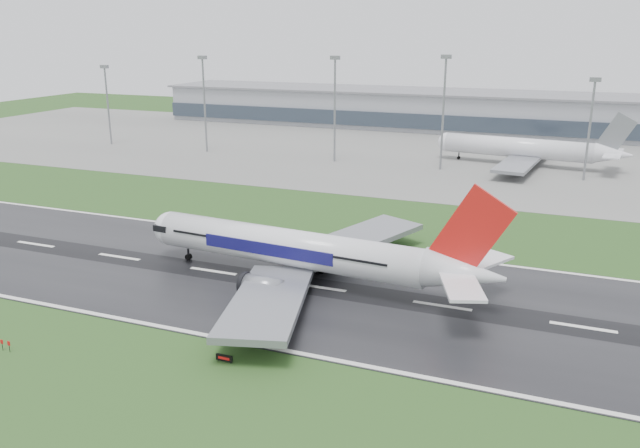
% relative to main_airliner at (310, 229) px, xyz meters
% --- Properties ---
extents(ground, '(520.00, 520.00, 0.00)m').
position_rel_main_airliner_xyz_m(ground, '(-17.72, -1.51, -9.40)').
color(ground, '#214318').
rests_on(ground, ground).
extents(runway, '(400.00, 45.00, 0.10)m').
position_rel_main_airliner_xyz_m(runway, '(-17.72, -1.51, -9.35)').
color(runway, black).
rests_on(runway, ground).
extents(apron, '(400.00, 130.00, 0.08)m').
position_rel_main_airliner_xyz_m(apron, '(-17.72, 123.49, -9.36)').
color(apron, slate).
rests_on(apron, ground).
extents(terminal, '(240.00, 36.00, 15.00)m').
position_rel_main_airliner_xyz_m(terminal, '(-17.72, 183.49, -1.90)').
color(terminal, gray).
rests_on(terminal, ground).
extents(main_airliner, '(67.41, 64.66, 18.60)m').
position_rel_main_airliner_xyz_m(main_airliner, '(0.00, 0.00, 0.00)').
color(main_airliner, silver).
rests_on(main_airliner, runway).
extents(parked_airliner, '(64.58, 61.00, 17.24)m').
position_rel_main_airliner_xyz_m(parked_airliner, '(24.64, 114.17, -0.70)').
color(parked_airliner, silver).
rests_on(parked_airliner, apron).
extents(runway_sign, '(2.30, 0.29, 1.04)m').
position_rel_main_airliner_xyz_m(runway_sign, '(0.08, -28.82, -8.88)').
color(runway_sign, black).
rests_on(runway_sign, ground).
extents(floodmast_0, '(0.64, 0.64, 27.28)m').
position_rel_main_airliner_xyz_m(floodmast_0, '(-120.06, 98.49, 4.24)').
color(floodmast_0, gray).
rests_on(floodmast_0, ground).
extents(floodmast_1, '(0.64, 0.64, 31.06)m').
position_rel_main_airliner_xyz_m(floodmast_1, '(-79.50, 98.49, 6.13)').
color(floodmast_1, gray).
rests_on(floodmast_1, ground).
extents(floodmast_2, '(0.64, 0.64, 31.67)m').
position_rel_main_airliner_xyz_m(floodmast_2, '(-32.43, 98.49, 6.44)').
color(floodmast_2, gray).
rests_on(floodmast_2, ground).
extents(floodmast_3, '(0.64, 0.64, 32.42)m').
position_rel_main_airliner_xyz_m(floodmast_3, '(1.61, 98.49, 6.81)').
color(floodmast_3, gray).
rests_on(floodmast_3, ground).
extents(floodmast_4, '(0.64, 0.64, 27.05)m').
position_rel_main_airliner_xyz_m(floodmast_4, '(41.86, 98.49, 4.13)').
color(floodmast_4, gray).
rests_on(floodmast_4, ground).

